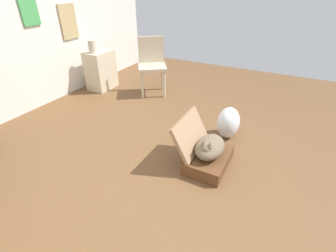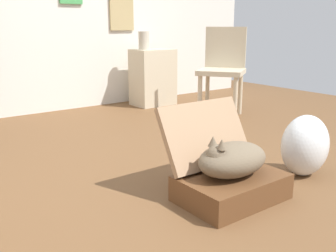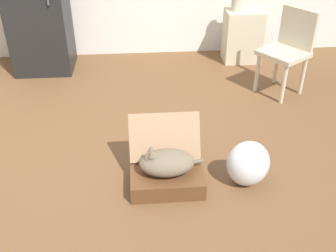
{
  "view_description": "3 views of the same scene",
  "coord_description": "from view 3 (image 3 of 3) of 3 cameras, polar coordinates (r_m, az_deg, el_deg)",
  "views": [
    {
      "loc": [
        -1.62,
        -1.14,
        1.67
      ],
      "look_at": [
        0.4,
        -0.07,
        0.3
      ],
      "focal_mm": 25.77,
      "sensor_mm": 36.0,
      "label": 1
    },
    {
      "loc": [
        -1.12,
        -1.95,
        0.93
      ],
      "look_at": [
        0.27,
        -0.09,
        0.32
      ],
      "focal_mm": 41.52,
      "sensor_mm": 36.0,
      "label": 2
    },
    {
      "loc": [
        0.15,
        -3.0,
        2.11
      ],
      "look_at": [
        0.38,
        -0.12,
        0.26
      ],
      "focal_mm": 42.61,
      "sensor_mm": 36.0,
      "label": 3
    }
  ],
  "objects": [
    {
      "name": "ground_plane",
      "position": [
        3.67,
        -6.08,
        -2.73
      ],
      "size": [
        7.68,
        7.68,
        0.0
      ],
      "primitive_type": "plane",
      "color": "brown",
      "rests_on": "ground"
    },
    {
      "name": "suitcase_base",
      "position": [
        3.16,
        -0.18,
        -7.56
      ],
      "size": [
        0.57,
        0.39,
        0.14
      ],
      "primitive_type": "cube",
      "color": "brown",
      "rests_on": "ground"
    },
    {
      "name": "suitcase_lid",
      "position": [
        3.18,
        -0.49,
        -1.59
      ],
      "size": [
        0.57,
        0.22,
        0.36
      ],
      "primitive_type": "cube",
      "rotation": [
        1.07,
        0.0,
        0.0
      ],
      "color": "#9B7756",
      "rests_on": "suitcase_base"
    },
    {
      "name": "cat",
      "position": [
        3.06,
        -0.33,
        -5.21
      ],
      "size": [
        0.51,
        0.28,
        0.23
      ],
      "color": "brown",
      "rests_on": "suitcase_base"
    },
    {
      "name": "plastic_bag_white",
      "position": [
        3.17,
        11.38,
        -5.3
      ],
      "size": [
        0.34,
        0.27,
        0.39
      ],
      "primitive_type": "ellipsoid",
      "color": "silver",
      "rests_on": "ground"
    },
    {
      "name": "side_table",
      "position": [
        5.34,
        10.61,
        12.53
      ],
      "size": [
        0.47,
        0.35,
        0.66
      ],
      "primitive_type": "cube",
      "color": "beige",
      "rests_on": "ground"
    },
    {
      "name": "vase_tall",
      "position": [
        5.19,
        9.78,
        17.03
      ],
      "size": [
        0.12,
        0.12,
        0.2
      ],
      "primitive_type": "cylinder",
      "color": "#B7AD99",
      "rests_on": "side_table"
    },
    {
      "name": "chair",
      "position": [
        4.56,
        16.77,
        10.61
      ],
      "size": [
        0.61,
        0.61,
        0.91
      ],
      "rotation": [
        0.0,
        0.0,
        -0.96
      ],
      "color": "beige",
      "rests_on": "ground"
    }
  ]
}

